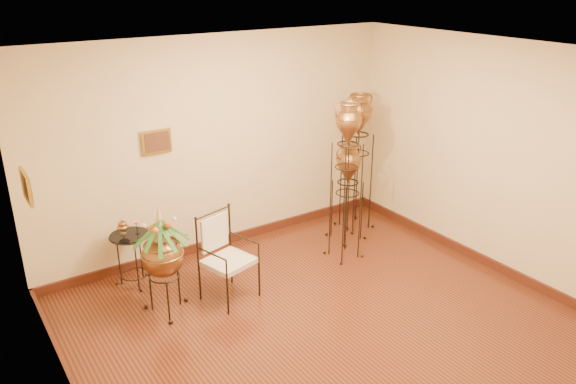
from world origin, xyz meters
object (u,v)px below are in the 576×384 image
amphora_mid (357,161)px  planter_urn (162,253)px  side_table (132,259)px  amphora_tall (346,180)px  armchair (229,258)px

amphora_mid → planter_urn: size_ratio=1.53×
amphora_mid → side_table: 3.30m
amphora_tall → planter_urn: size_ratio=1.59×
amphora_mid → side_table: amphora_mid is taller
amphora_mid → amphora_tall: bearing=-138.2°
amphora_tall → side_table: size_ratio=2.49×
planter_urn → armchair: size_ratio=1.28×
side_table → planter_urn: bearing=-82.0°
armchair → amphora_tall: bearing=-13.2°
amphora_tall → amphora_mid: (0.70, 0.63, -0.06)m
amphora_tall → side_table: (-2.53, 0.82, -0.71)m
amphora_mid → side_table: size_ratio=2.38×
planter_urn → side_table: size_ratio=1.56×
amphora_tall → amphora_mid: bearing=41.8°
amphora_tall → planter_urn: amphora_tall is taller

